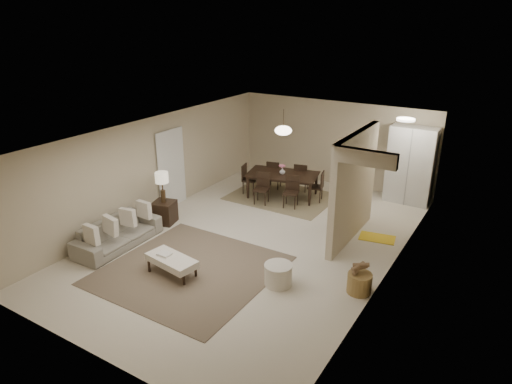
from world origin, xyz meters
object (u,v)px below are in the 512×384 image
Objects in this scene: ottoman_bench at (172,261)px; wicker_basket at (359,283)px; side_table at (164,212)px; dining_table at (282,186)px; sofa at (118,233)px; round_pouf at (278,275)px; pantry_cabinet at (411,165)px.

ottoman_bench and wicker_basket have the same top height.
wicker_basket is at bearing -4.69° from side_table.
wicker_basket is 0.23× the size of dining_table.
sofa is at bearing -168.71° from wicker_basket.
ottoman_bench is 0.58× the size of dining_table.
sofa reaches higher than ottoman_bench.
round_pouf is at bearing -14.64° from side_table.
pantry_cabinet is 6.60m from side_table.
pantry_cabinet is 1.08× the size of dining_table.
wicker_basket is at bearing -80.51° from sofa.
pantry_cabinet reaches higher than wicker_basket.
side_table is at bearing 144.10° from ottoman_bench.
sofa is 4.52× the size of wicker_basket.
ottoman_bench is at bearing -44.63° from side_table.
side_table is 0.28× the size of dining_table.
wicker_basket is at bearing 30.41° from ottoman_bench.
round_pouf is 1.51m from wicker_basket.
sofa is at bearing -124.43° from dining_table.
pantry_cabinet reaches higher than dining_table.
ottoman_bench is at bearing -158.28° from round_pouf.
pantry_cabinet is 3.80× the size of side_table.
dining_table is (1.66, 3.01, 0.07)m from side_table.
dining_table reaches higher than ottoman_bench.
wicker_basket is (3.37, 1.34, -0.11)m from ottoman_bench.
dining_table reaches higher than sofa.
pantry_cabinet is at bearing 43.54° from side_table.
pantry_cabinet is 3.51m from dining_table.
round_pouf is (3.80, 0.48, -0.09)m from sofa.
sofa reaches higher than round_pouf.
round_pouf is 1.20× the size of wicker_basket.
round_pouf is 0.28× the size of dining_table.
ottoman_bench is at bearing -102.03° from dining_table.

